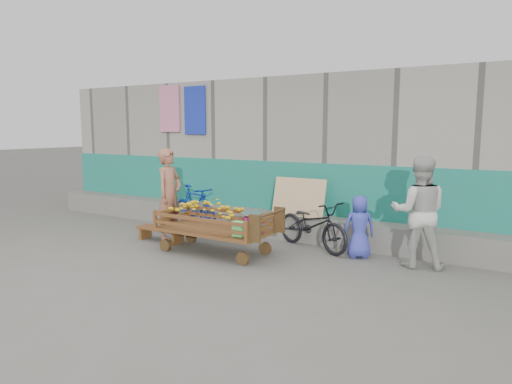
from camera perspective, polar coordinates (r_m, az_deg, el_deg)
The scene contains 9 objects.
ground at distance 6.67m, azimuth -5.58°, elevation -9.76°, with size 80.00×80.00×0.00m, color #5A5851.
building_wall at distance 9.91m, azimuth 8.46°, elevation 4.63°, with size 12.00×3.50×3.00m.
banana_cart at distance 7.47m, azimuth -5.46°, elevation -3.24°, with size 2.01×0.92×0.86m.
bench at distance 8.45m, azimuth -11.79°, elevation -4.84°, with size 0.98×0.29×0.25m.
vendor_man at distance 8.47m, azimuth -10.76°, elevation -0.27°, with size 0.61×0.40×1.67m, color #9A5F47.
woman at distance 7.05m, azimuth 19.70°, elevation -2.36°, with size 0.80×0.62×1.64m, color beige.
child at distance 7.35m, azimuth 12.78°, elevation -4.24°, with size 0.49×0.32×0.99m, color #3740B1.
bicycle_dark at distance 7.75m, azimuth 7.06°, elevation -4.08°, with size 0.55×1.59×0.83m, color black.
bicycle_blue at distance 9.30m, azimuth -7.65°, elevation -1.92°, with size 0.42×1.48×0.89m, color #092793.
Camera 1 is at (3.82, -5.08, 2.02)m, focal length 32.00 mm.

